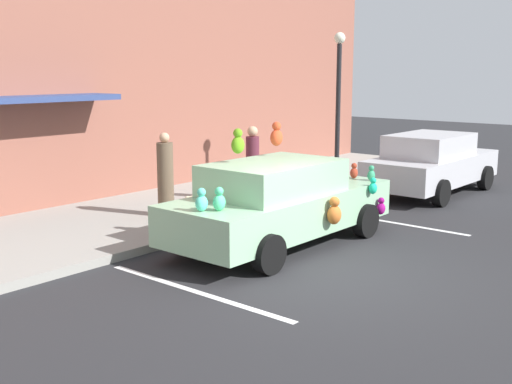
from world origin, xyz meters
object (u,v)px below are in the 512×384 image
Objects in this scene: teddy_bear_on_sidewalk at (191,212)px; street_lamp_post at (338,94)px; parked_sedan_behind at (432,163)px; pedestrian_near_shopfront at (253,166)px; plush_covered_car at (280,202)px; pedestrian_walking_past at (165,177)px.

street_lamp_post is (5.23, 0.07, 2.10)m from teddy_bear_on_sidewalk.
pedestrian_near_shopfront is at bearing 149.82° from parked_sedan_behind.
street_lamp_post is at bearing 21.76° from plush_covered_car.
street_lamp_post is 2.25× the size of pedestrian_walking_past.
parked_sedan_behind is 2.58× the size of pedestrian_walking_past.
parked_sedan_behind is at bearing 0.63° from plush_covered_car.
pedestrian_walking_past is at bearing 73.90° from teddy_bear_on_sidewalk.
teddy_bear_on_sidewalk is at bearing -106.10° from pedestrian_walking_past.
teddy_bear_on_sidewalk is at bearing -165.77° from pedestrian_near_shopfront.
plush_covered_car is 3.33m from pedestrian_near_shopfront.
pedestrian_walking_past is (-6.52, 2.81, 0.16)m from parked_sedan_behind.
street_lamp_post is at bearing -11.05° from pedestrian_walking_past.
plush_covered_car is 2.88m from pedestrian_walking_past.
parked_sedan_behind is at bearing -30.18° from pedestrian_near_shopfront.
teddy_bear_on_sidewalk is 0.35× the size of pedestrian_walking_past.
parked_sedan_behind is 1.15× the size of street_lamp_post.
parked_sedan_behind is 7.41× the size of teddy_bear_on_sidewalk.
street_lamp_post reaches higher than pedestrian_near_shopfront.
plush_covered_car is 2.72× the size of pedestrian_walking_past.
street_lamp_post reaches higher than parked_sedan_behind.
pedestrian_walking_past reaches higher than parked_sedan_behind.
pedestrian_near_shopfront is at bearing 14.23° from teddy_bear_on_sidewalk.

